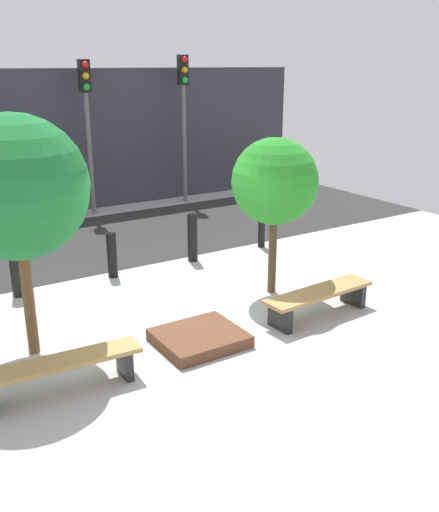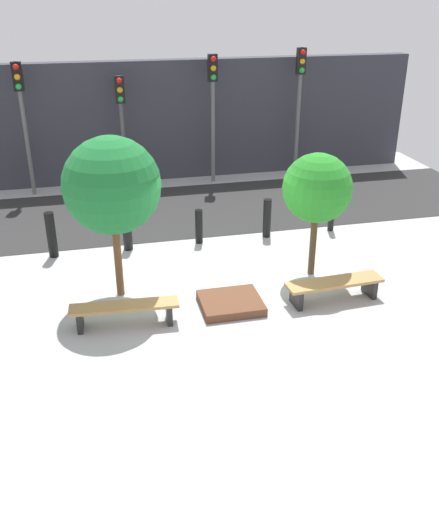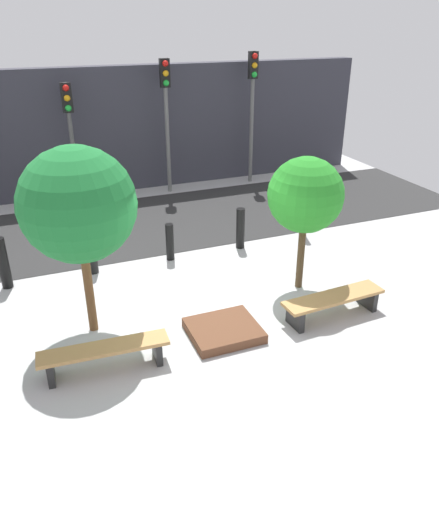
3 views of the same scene
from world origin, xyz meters
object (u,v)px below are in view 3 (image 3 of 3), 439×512
at_px(bollard_center, 170,242).
at_px(traffic_light_mid_west, 70,122).
at_px(bollard_far_right, 304,218).
at_px(tree_behind_left_bench, 78,205).
at_px(bench_left, 105,353).
at_px(bench_right, 333,301).
at_px(bollard_far_left, 3,263).
at_px(traffic_light_east, 253,95).
at_px(bollard_right, 240,228).
at_px(tree_behind_right_bench, 305,196).
at_px(bollard_left, 92,254).
at_px(planter_bed, 224,330).
at_px(traffic_light_mid_east, 166,103).

xyz_separation_m(bollard_center, traffic_light_mid_west, (-1.38, 4.64, 1.91)).
bearing_deg(bollard_far_right, tree_behind_left_bench, -158.47).
relative_size(bench_left, bench_right, 1.01).
bearing_deg(bench_right, bollard_far_left, 145.12).
bearing_deg(traffic_light_east, bench_right, -104.59).
xyz_separation_m(bench_right, bollard_right, (-0.34, 3.38, 0.17)).
xyz_separation_m(tree_behind_right_bench, traffic_light_mid_west, (-3.44, 6.80, 0.40)).
bearing_deg(bollard_center, bollard_right, 0.00).
relative_size(bollard_right, bollard_far_right, 1.01).
bearing_deg(bollard_far_right, bollard_center, 180.00).
height_order(tree_behind_right_bench, bollard_left, tree_behind_right_bench).
bearing_deg(planter_bed, bench_right, -5.55).
distance_m(bollard_far_left, traffic_light_mid_east, 7.02).
relative_size(planter_bed, traffic_light_mid_east, 0.30).
distance_m(bench_left, bollard_right, 5.07).
bearing_deg(bollard_far_right, bollard_right, 180.00).
bearing_deg(bench_right, tree_behind_right_bench, 86.70).
height_order(bollard_left, traffic_light_mid_east, traffic_light_mid_east).
xyz_separation_m(bollard_far_left, bollard_right, (5.16, 0.00, -0.05)).
bearing_deg(planter_bed, bollard_right, 61.59).
xyz_separation_m(bollard_left, traffic_light_mid_west, (0.34, 4.64, 1.90)).
bearing_deg(traffic_light_east, tree_behind_left_bench, -132.33).
bearing_deg(bollard_left, traffic_light_mid_west, 85.84).
height_order(bollard_left, bollard_far_right, bollard_far_right).
xyz_separation_m(bench_right, tree_behind_left_bench, (-4.11, 1.21, 1.99)).
bearing_deg(traffic_light_east, bench_left, -127.72).
xyz_separation_m(traffic_light_mid_east, traffic_light_east, (2.76, 0.00, 0.08)).
relative_size(traffic_light_mid_west, traffic_light_mid_east, 0.87).
distance_m(bench_left, bollard_far_right, 6.45).
xyz_separation_m(bench_right, planter_bed, (-2.06, 0.20, -0.23)).
height_order(traffic_light_mid_west, traffic_light_mid_east, traffic_light_mid_east).
height_order(planter_bed, bollard_right, bollard_right).
height_order(bench_left, planter_bed, bench_left).
bearing_deg(bollard_right, bollard_center, 180.00).
bearing_deg(traffic_light_mid_east, bench_left, -113.21).
bearing_deg(tree_behind_right_bench, traffic_light_mid_west, 116.81).
xyz_separation_m(bollard_far_left, bollard_left, (1.72, 0.00, -0.10)).
bearing_deg(bollard_left, bollard_right, 0.00).
bearing_deg(traffic_light_mid_west, traffic_light_east, 0.01).
height_order(bollard_left, traffic_light_mid_west, traffic_light_mid_west).
bearing_deg(bollard_far_left, bench_left, -67.77).
relative_size(bench_left, bollard_center, 2.35).
distance_m(bollard_right, bollard_far_right, 1.72).
xyz_separation_m(tree_behind_right_bench, bollard_left, (-3.78, 2.17, -1.50)).
bearing_deg(traffic_light_mid_west, bollard_far_left, -113.91).
relative_size(tree_behind_left_bench, bollard_left, 3.71).
distance_m(bollard_left, bollard_center, 1.72).
height_order(tree_behind_left_bench, bollard_right, tree_behind_left_bench).
xyz_separation_m(planter_bed, bollard_center, (0.00, 3.18, 0.34)).
xyz_separation_m(tree_behind_left_bench, bollard_far_right, (5.49, 2.17, -1.82)).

